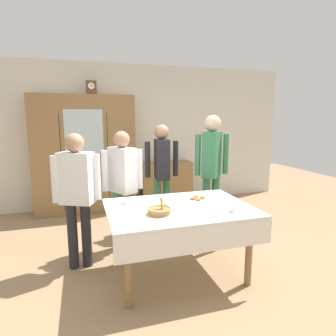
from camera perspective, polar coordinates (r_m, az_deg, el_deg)
ground_plane at (r=3.56m, az=0.99°, el=-18.70°), size 12.00×12.00×0.00m
back_wall at (r=5.71m, az=-7.24°, el=6.34°), size 6.40×0.10×2.70m
dining_table at (r=3.08m, az=2.40°, el=-9.76°), size 1.51×1.09×0.77m
wall_cabinet at (r=5.36m, az=-16.14°, el=2.54°), size 1.76×0.46×2.09m
mantel_clock at (r=5.35m, az=-14.99°, el=15.12°), size 0.18×0.11×0.24m
bookshelf_low at (r=5.75m, az=-0.36°, el=-2.96°), size 1.01×0.35×0.83m
book_stack at (r=5.67m, az=-0.37°, el=1.40°), size 0.15×0.18×0.05m
tea_cup_front_edge at (r=3.12m, az=-0.12°, el=-6.90°), size 0.13×0.13×0.06m
tea_cup_back_edge at (r=2.98m, az=12.97°, el=-8.00°), size 0.13×0.13×0.06m
tea_cup_mid_right at (r=3.18m, az=-8.27°, el=-6.65°), size 0.13×0.13×0.06m
bread_basket at (r=2.84m, az=-1.77°, el=-8.44°), size 0.24×0.24×0.16m
pastry_plate at (r=3.32m, az=5.88°, el=-6.14°), size 0.28×0.28×0.05m
spoon_mid_left at (r=2.94m, az=3.86°, el=-8.50°), size 0.12×0.02×0.01m
spoon_near_left at (r=3.34m, az=-6.44°, el=-6.25°), size 0.12×0.02×0.01m
spoon_back_edge at (r=2.81m, az=6.57°, el=-9.41°), size 0.12×0.02×0.01m
person_by_cabinet at (r=4.34m, az=-1.23°, el=0.26°), size 0.52×0.38×1.60m
person_behind_table_left at (r=3.35m, az=-17.61°, el=-3.92°), size 0.52×0.33×1.54m
person_behind_table_right at (r=4.19m, az=8.66°, el=1.11°), size 0.52×0.40×1.74m
person_near_right_end at (r=3.73m, az=-8.99°, el=-2.17°), size 0.52×0.41×1.54m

